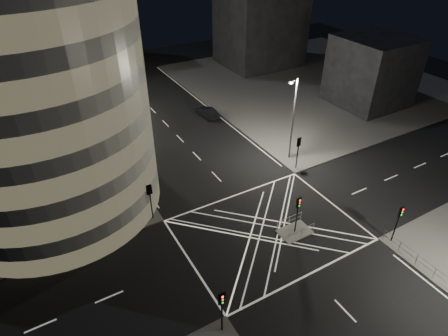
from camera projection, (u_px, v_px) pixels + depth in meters
ground at (268, 230)px, 35.17m from camera, size 120.00×120.00×0.00m
sidewalk_far_right at (313, 81)px, 66.46m from camera, size 42.00×42.00×0.15m
central_island at (295, 232)px, 34.87m from camera, size 3.00×2.00×0.15m
building_right_far at (260, 24)px, 70.32m from camera, size 14.00×12.00×15.00m
building_right_near at (372, 71)px, 56.13m from camera, size 10.00×10.00×10.00m
building_far_end at (74, 15)px, 70.16m from camera, size 18.00×8.00×18.00m
tree_a at (122, 175)px, 34.79m from camera, size 3.97×3.97×6.65m
tree_b at (105, 144)px, 38.96m from camera, size 4.33×4.33×7.11m
tree_c at (91, 121)px, 43.21m from camera, size 3.94×3.94×6.99m
tree_d at (78, 97)px, 47.16m from camera, size 4.97×4.97×8.23m
tree_e at (71, 93)px, 52.34m from camera, size 4.29×4.29×6.30m
traffic_signal_fl at (150, 196)px, 34.80m from camera, size 0.55×0.22×4.00m
traffic_signal_nl at (222, 305)px, 25.03m from camera, size 0.55×0.22×4.00m
traffic_signal_fr at (298, 147)px, 42.04m from camera, size 0.55×0.22×4.00m
traffic_signal_nr at (399, 217)px, 32.27m from camera, size 0.55×0.22×4.00m
traffic_signal_island at (298, 208)px, 33.28m from camera, size 0.55×0.22×4.00m
street_lamp_left_near at (122, 148)px, 36.80m from camera, size 1.25×0.25×10.00m
street_lamp_left_far at (82, 88)px, 49.74m from camera, size 1.25×0.25×10.00m
street_lamp_right_far at (293, 117)px, 42.41m from camera, size 1.25×0.25×10.00m
railing_near_right at (444, 280)px, 29.46m from camera, size 0.06×11.70×1.10m
railing_island_south at (302, 233)px, 33.88m from camera, size 2.80×0.06×1.10m
railing_island_north at (289, 221)px, 35.17m from camera, size 2.80×0.06×1.10m
sedan at (208, 112)px, 54.53m from camera, size 1.96×4.41×1.41m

